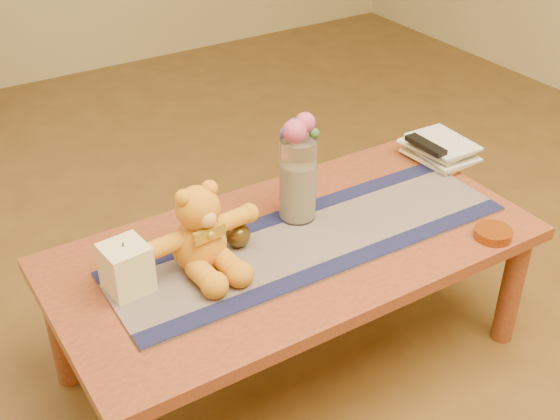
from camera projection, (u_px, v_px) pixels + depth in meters
floor at (293, 357)px, 2.30m from camera, size 5.50×5.50×0.00m
coffee_table_top at (295, 249)px, 2.07m from camera, size 1.40×0.70×0.04m
table_leg_fr at (511, 288)px, 2.28m from camera, size 0.07×0.07×0.41m
table_leg_bl at (59, 329)px, 2.11m from camera, size 0.07×0.07×0.41m
table_leg_br at (394, 206)px, 2.69m from camera, size 0.07×0.07×0.41m
persian_runner at (312, 240)px, 2.07m from camera, size 1.21×0.37×0.01m
runner_border_near at (341, 264)px, 1.96m from camera, size 1.20×0.08×0.00m
runner_border_far at (285, 215)px, 2.17m from camera, size 1.20×0.08×0.00m
teddy_bear at (198, 228)px, 1.90m from camera, size 0.37×0.31×0.24m
pillar_candle at (126, 267)px, 1.84m from camera, size 0.12×0.12×0.13m
candle_wick at (123, 245)px, 1.80m from camera, size 0.00×0.00×0.01m
glass_vase at (298, 179)px, 2.10m from camera, size 0.11×0.11×0.26m
potpourri_fill at (298, 191)px, 2.12m from camera, size 0.09×0.09×0.18m
rose_left at (295, 131)px, 1.99m from camera, size 0.07×0.07×0.07m
rose_right at (305, 123)px, 2.02m from camera, size 0.06×0.06×0.06m
blue_flower_back at (295, 125)px, 2.04m from camera, size 0.04×0.04×0.04m
blue_flower_side at (286, 133)px, 2.02m from camera, size 0.04×0.04×0.04m
leaf_sprig at (314, 133)px, 2.02m from camera, size 0.03×0.03×0.03m
bronze_ball at (238, 235)px, 2.02m from camera, size 0.09×0.09×0.07m
book_bottom at (421, 163)px, 2.44m from camera, size 0.18×0.23×0.02m
book_lower at (424, 159)px, 2.43m from camera, size 0.18×0.23×0.02m
book_upper at (421, 154)px, 2.42m from camera, size 0.19×0.24×0.02m
book_top at (424, 149)px, 2.41m from camera, size 0.17×0.23×0.02m
tv_remote at (426, 145)px, 2.40m from camera, size 0.05×0.16×0.02m
amber_dish at (493, 233)px, 2.08m from camera, size 0.14×0.14×0.03m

